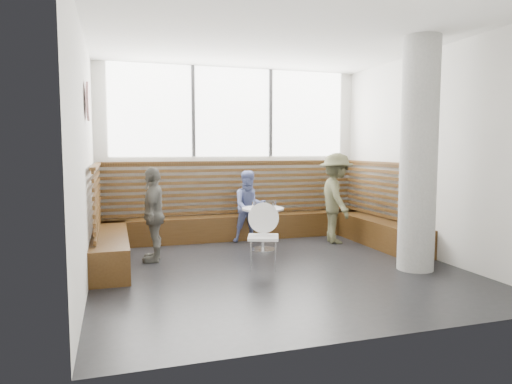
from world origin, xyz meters
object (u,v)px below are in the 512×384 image
object	(u,v)px
concrete_column	(419,155)
child_left	(154,214)
cafe_table	(263,220)
cafe_chair	(262,230)
adult_man	(336,198)
child_back	(250,207)

from	to	relation	value
concrete_column	child_left	world-z (taller)	concrete_column
concrete_column	cafe_table	size ratio (longest dim) A/B	4.48
concrete_column	cafe_chair	xyz separation A→B (m)	(-2.04, 0.72, -1.06)
adult_man	cafe_table	bearing A→B (deg)	109.06
cafe_chair	child_back	size ratio (longest dim) A/B	0.71
cafe_table	child_back	bearing A→B (deg)	91.54
concrete_column	child_back	xyz separation A→B (m)	(-1.69, 2.49, -0.95)
cafe_chair	child_left	world-z (taller)	child_left
concrete_column	cafe_chair	distance (m)	2.41
child_back	child_left	bearing A→B (deg)	-150.91
cafe_table	child_left	size ratio (longest dim) A/B	0.50
child_back	cafe_chair	bearing A→B (deg)	-98.72
cafe_table	cafe_chair	xyz separation A→B (m)	(-0.36, -1.06, 0.03)
concrete_column	cafe_chair	bearing A→B (deg)	160.57
adult_man	cafe_chair	bearing A→B (deg)	135.43
cafe_chair	adult_man	xyz separation A→B (m)	(1.82, 1.28, 0.27)
concrete_column	child_left	xyz separation A→B (m)	(-3.46, 1.60, -0.89)
cafe_chair	adult_man	size ratio (longest dim) A/B	0.57
cafe_table	adult_man	bearing A→B (deg)	8.75
concrete_column	adult_man	distance (m)	2.16
concrete_column	adult_man	xyz separation A→B (m)	(-0.22, 2.00, -0.79)
cafe_chair	child_left	distance (m)	1.68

